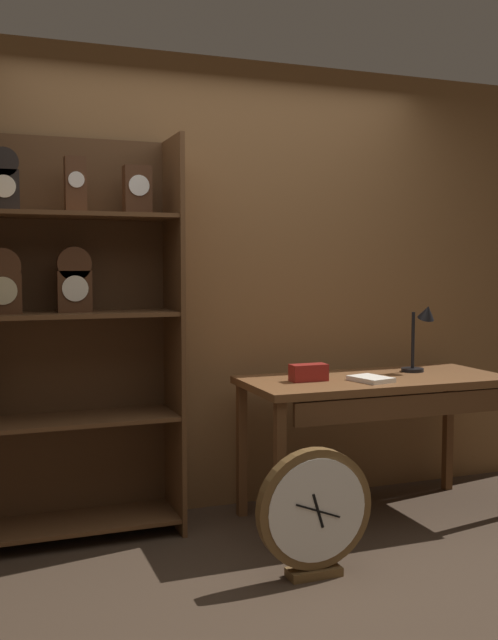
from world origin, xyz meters
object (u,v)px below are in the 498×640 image
(bookshelf, at_px, (33,334))
(round_clock_large, at_px, (315,512))
(desk_lamp, at_px, (421,332))
(toolbox_small, at_px, (309,373))
(workbench, at_px, (377,393))
(open_repair_manual, at_px, (371,379))

(bookshelf, bearing_deg, round_clock_large, -37.88)
(bookshelf, relative_size, desk_lamp, 5.16)
(toolbox_small, relative_size, round_clock_large, 0.34)
(bookshelf, xyz_separation_m, desk_lamp, (2.17, -0.21, -0.04))
(workbench, height_order, toolbox_small, toolbox_small)
(workbench, height_order, round_clock_large, workbench)
(open_repair_manual, bearing_deg, desk_lamp, 9.94)
(bookshelf, relative_size, toolbox_small, 10.42)
(open_repair_manual, bearing_deg, round_clock_large, -153.06)
(workbench, relative_size, round_clock_large, 2.50)
(desk_lamp, relative_size, toolbox_small, 2.02)
(workbench, relative_size, open_repair_manual, 6.76)
(desk_lamp, bearing_deg, round_clock_large, -145.81)
(bookshelf, xyz_separation_m, open_repair_manual, (1.72, -0.41, -0.27))
(open_repair_manual, xyz_separation_m, round_clock_large, (-0.57, -0.49, -0.51))
(desk_lamp, xyz_separation_m, round_clock_large, (-1.01, -0.69, -0.73))
(desk_lamp, bearing_deg, open_repair_manual, -156.10)
(bookshelf, height_order, open_repair_manual, bookshelf)
(workbench, xyz_separation_m, desk_lamp, (0.35, 0.11, 0.32))
(bookshelf, distance_m, toolbox_small, 1.45)
(round_clock_large, bearing_deg, desk_lamp, 34.19)
(bookshelf, bearing_deg, open_repair_manual, -13.29)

